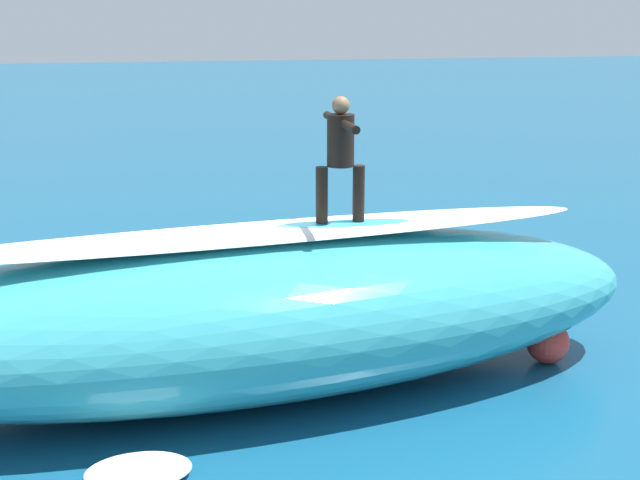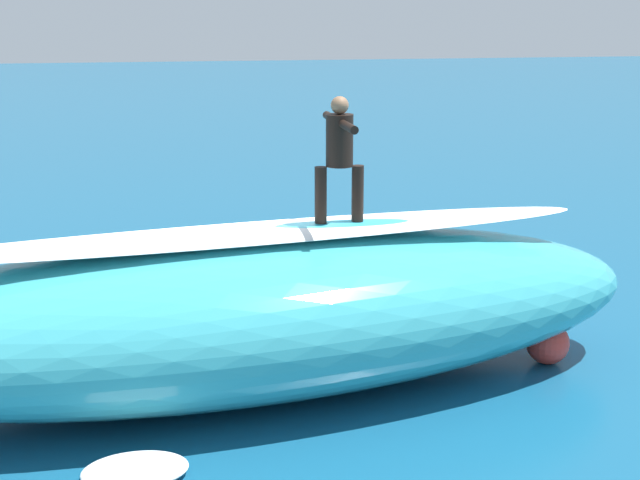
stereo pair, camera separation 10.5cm
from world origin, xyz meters
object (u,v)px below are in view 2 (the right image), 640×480
at_px(surfboard_paddling, 305,301).
at_px(surfer_paddling, 298,291).
at_px(surfer_riding, 339,150).
at_px(surfboard_riding, 339,226).
at_px(buoy_marker, 548,342).

height_order(surfboard_paddling, surfer_paddling, surfer_paddling).
distance_m(surfer_riding, surfboard_paddling, 4.04).
xyz_separation_m(surfboard_riding, surfer_paddling, (0.06, -2.86, -1.70)).
bearing_deg(surfer_riding, surfer_paddling, -90.66).
bearing_deg(surfer_paddling, surfboard_riding, -111.46).
bearing_deg(surfboard_riding, surfboard_paddling, -93.20).
xyz_separation_m(surfer_riding, buoy_marker, (-2.73, 0.03, -2.56)).
bearing_deg(surfer_riding, surfboard_riding, -91.82).
relative_size(surfboard_riding, surfboard_paddling, 0.98).
distance_m(surfboard_riding, surfboard_paddling, 3.47).
relative_size(surfer_riding, surfer_paddling, 0.84).
bearing_deg(surfboard_riding, surfer_paddling, -90.66).
distance_m(surfboard_riding, surfer_paddling, 3.33).
height_order(surfboard_riding, surfboard_paddling, surfboard_riding).
relative_size(surfboard_riding, surfer_paddling, 1.17).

